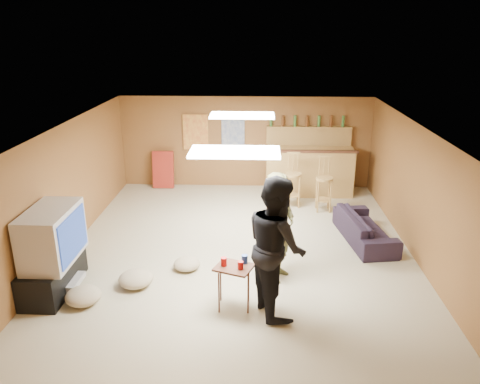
{
  "coord_description": "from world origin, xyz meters",
  "views": [
    {
      "loc": [
        0.31,
        -7.53,
        3.75
      ],
      "look_at": [
        0.0,
        0.2,
        1.0
      ],
      "focal_mm": 35.0,
      "sensor_mm": 36.0,
      "label": 1
    }
  ],
  "objects_px": {
    "bar_counter": "(309,172)",
    "person_olive": "(280,227)",
    "person_black": "(276,246)",
    "sofa": "(365,228)",
    "tray_table": "(234,287)",
    "tv_body": "(52,235)"
  },
  "relations": [
    {
      "from": "bar_counter",
      "to": "tray_table",
      "type": "relative_size",
      "value": 3.13
    },
    {
      "from": "bar_counter",
      "to": "person_black",
      "type": "relative_size",
      "value": 1.02
    },
    {
      "from": "bar_counter",
      "to": "person_olive",
      "type": "distance_m",
      "value": 4.05
    },
    {
      "from": "person_olive",
      "to": "tv_body",
      "type": "bearing_deg",
      "value": 121.27
    },
    {
      "from": "bar_counter",
      "to": "person_olive",
      "type": "height_order",
      "value": "person_olive"
    },
    {
      "from": "person_olive",
      "to": "person_black",
      "type": "height_order",
      "value": "person_black"
    },
    {
      "from": "sofa",
      "to": "tray_table",
      "type": "bearing_deg",
      "value": 126.04
    },
    {
      "from": "person_black",
      "to": "sofa",
      "type": "distance_m",
      "value": 2.95
    },
    {
      "from": "person_black",
      "to": "person_olive",
      "type": "bearing_deg",
      "value": -23.6
    },
    {
      "from": "person_olive",
      "to": "tray_table",
      "type": "height_order",
      "value": "person_olive"
    },
    {
      "from": "tv_body",
      "to": "sofa",
      "type": "relative_size",
      "value": 0.63
    },
    {
      "from": "bar_counter",
      "to": "person_olive",
      "type": "bearing_deg",
      "value": -102.16
    },
    {
      "from": "tv_body",
      "to": "person_olive",
      "type": "distance_m",
      "value": 3.34
    },
    {
      "from": "sofa",
      "to": "tray_table",
      "type": "relative_size",
      "value": 2.74
    },
    {
      "from": "bar_counter",
      "to": "person_black",
      "type": "xyz_separation_m",
      "value": [
        -0.93,
        -4.81,
        0.43
      ]
    },
    {
      "from": "bar_counter",
      "to": "person_black",
      "type": "height_order",
      "value": "person_black"
    },
    {
      "from": "tv_body",
      "to": "tray_table",
      "type": "height_order",
      "value": "tv_body"
    },
    {
      "from": "bar_counter",
      "to": "person_olive",
      "type": "xyz_separation_m",
      "value": [
        -0.85,
        -3.94,
        0.32
      ]
    },
    {
      "from": "tv_body",
      "to": "bar_counter",
      "type": "xyz_separation_m",
      "value": [
        4.15,
        4.45,
        -0.35
      ]
    },
    {
      "from": "tv_body",
      "to": "sofa",
      "type": "bearing_deg",
      "value": 21.33
    },
    {
      "from": "tv_body",
      "to": "sofa",
      "type": "xyz_separation_m",
      "value": [
        4.94,
        1.93,
        -0.64
      ]
    },
    {
      "from": "person_olive",
      "to": "tray_table",
      "type": "distance_m",
      "value": 1.2
    }
  ]
}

